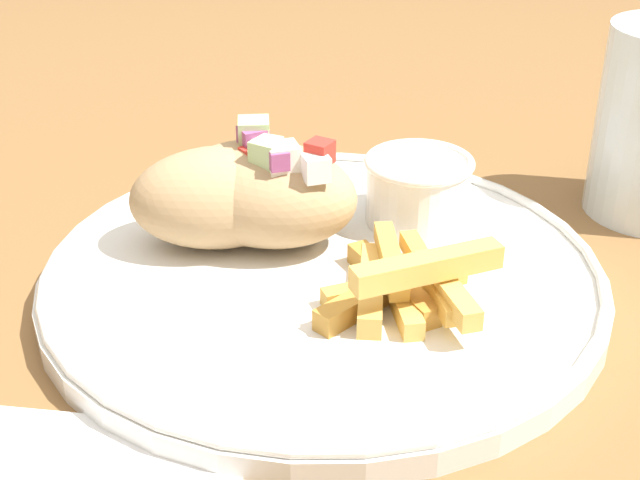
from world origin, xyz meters
TOP-DOWN VIEW (x-y plane):
  - table at (0.00, 0.00)m, footprint 1.60×1.60m
  - napkin at (0.00, -0.18)m, footprint 0.16×0.12m
  - plate at (0.02, -0.00)m, footprint 0.32×0.32m
  - pita_sandwich_near at (-0.04, 0.00)m, footprint 0.12×0.11m
  - pita_sandwich_far at (-0.02, 0.01)m, footprint 0.12×0.10m
  - fries_pile at (0.07, -0.01)m, footprint 0.10×0.10m
  - sauce_ramekin at (0.05, 0.08)m, footprint 0.07×0.07m

SIDE VIEW (x-z plane):
  - table at x=0.00m, z-range 0.32..1.08m
  - napkin at x=0.00m, z-range 0.76..0.76m
  - plate at x=0.02m, z-range 0.76..0.78m
  - fries_pile at x=0.07m, z-range 0.77..0.80m
  - sauce_ramekin at x=0.05m, z-range 0.78..0.82m
  - pita_sandwich_near at x=-0.04m, z-range 0.77..0.84m
  - pita_sandwich_far at x=-0.02m, z-range 0.77..0.84m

